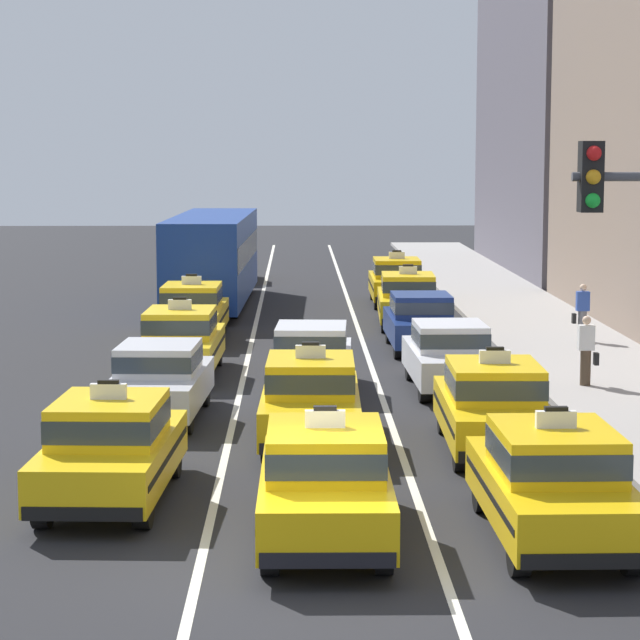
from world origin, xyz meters
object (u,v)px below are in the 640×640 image
(taxi_left_third, at_px, (181,341))
(taxi_right_fifth, at_px, (408,299))
(pedestrian_mid_block, at_px, (586,351))
(taxi_left_nearest, at_px, (111,447))
(sedan_right_third, at_px, (449,354))
(sedan_left_second, at_px, (159,379))
(taxi_right_second, at_px, (493,405))
(taxi_right_sixth, at_px, (396,280))
(taxi_left_sixth, at_px, (230,260))
(sedan_center_third, at_px, (311,357))
(taxi_center_second, at_px, (311,398))
(taxi_left_fourth, at_px, (192,311))
(taxi_center_nearest, at_px, (325,480))
(pedestrian_near_crosswalk, at_px, (582,313))
(taxi_right_nearest, at_px, (553,481))
(bus_left_fifth, at_px, (213,255))
(sedan_right_fourth, at_px, (421,320))

(taxi_left_third, xyz_separation_m, taxi_right_fifth, (6.30, 9.08, 0.00))
(pedestrian_mid_block, bearing_deg, taxi_left_nearest, -135.56)
(taxi_left_third, xyz_separation_m, sedan_right_third, (6.32, -2.05, -0.03))
(taxi_left_nearest, distance_m, sedan_left_second, 6.37)
(taxi_right_second, height_order, taxi_right_sixth, same)
(taxi_left_sixth, bearing_deg, taxi_left_third, -90.02)
(sedan_center_third, relative_size, sedan_right_third, 1.01)
(taxi_left_third, xyz_separation_m, taxi_center_second, (3.08, -7.56, 0.00))
(taxi_left_sixth, distance_m, taxi_right_second, 32.51)
(sedan_left_second, xyz_separation_m, pedestrian_mid_block, (9.41, 2.96, 0.10))
(taxi_left_fourth, relative_size, taxi_center_second, 1.00)
(taxi_center_nearest, height_order, taxi_right_second, same)
(taxi_left_third, distance_m, taxi_left_fourth, 6.01)
(pedestrian_near_crosswalk, bearing_deg, taxi_right_nearest, -103.42)
(taxi_center_second, bearing_deg, bus_left_fifth, 98.24)
(sedan_right_third, bearing_deg, pedestrian_mid_block, -3.11)
(taxi_center_second, bearing_deg, pedestrian_near_crosswalk, 57.85)
(sedan_right_third, bearing_deg, taxi_center_nearest, -104.91)
(taxi_left_sixth, bearing_deg, taxi_right_second, -78.66)
(sedan_right_third, bearing_deg, bus_left_fifth, 111.20)
(taxi_right_second, height_order, pedestrian_near_crosswalk, taxi_right_second)
(sedan_left_second, bearing_deg, taxi_center_second, -37.80)
(sedan_center_third, height_order, pedestrian_mid_block, pedestrian_mid_block)
(taxi_center_nearest, xyz_separation_m, sedan_center_third, (-0.06, 11.36, -0.03))
(sedan_right_fourth, relative_size, taxi_right_fifth, 0.93)
(taxi_left_third, height_order, taxi_left_sixth, same)
(taxi_center_nearest, xyz_separation_m, taxi_center_second, (-0.13, 6.15, 0.00))
(sedan_right_fourth, bearing_deg, taxi_center_second, -105.23)
(taxi_left_fourth, relative_size, pedestrian_near_crosswalk, 2.85)
(taxi_right_sixth, bearing_deg, sedan_center_third, -100.60)
(sedan_left_second, distance_m, taxi_left_third, 5.18)
(taxi_left_nearest, distance_m, taxi_right_fifth, 21.59)
(taxi_left_third, distance_m, taxi_center_nearest, 14.08)
(taxi_left_third, relative_size, pedestrian_near_crosswalk, 2.86)
(pedestrian_mid_block, bearing_deg, sedan_right_fourth, 117.12)
(taxi_left_nearest, xyz_separation_m, taxi_center_nearest, (3.30, -2.16, 0.00))
(taxi_center_second, distance_m, pedestrian_mid_block, 8.30)
(taxi_center_second, xyz_separation_m, sedan_center_third, (0.08, 5.21, -0.03))
(sedan_center_third, bearing_deg, taxi_left_nearest, -109.42)
(sedan_right_fourth, bearing_deg, sedan_left_second, -124.05)
(taxi_left_fourth, bearing_deg, taxi_left_third, -88.18)
(taxi_left_fourth, relative_size, bus_left_fifth, 0.41)
(taxi_left_fourth, xyz_separation_m, taxi_right_second, (6.59, -14.23, 0.00))
(taxi_left_fourth, height_order, taxi_center_second, same)
(taxi_left_sixth, bearing_deg, pedestrian_near_crosswalk, -60.09)
(bus_left_fifth, distance_m, taxi_right_sixth, 6.59)
(taxi_right_nearest, bearing_deg, bus_left_fifth, 102.97)
(taxi_left_third, distance_m, taxi_left_sixth, 23.65)
(sedan_right_fourth, bearing_deg, taxi_left_fourth, 162.85)
(taxi_left_third, bearing_deg, taxi_right_nearest, -65.10)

